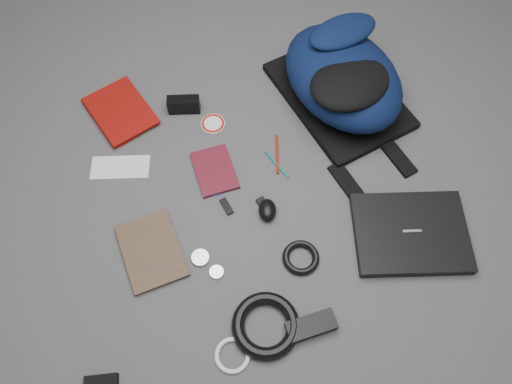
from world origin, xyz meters
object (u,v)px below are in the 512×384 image
object	(u,v)px
dvd_case	(215,170)
power_brick	(311,326)
backpack	(343,77)
mouse	(267,210)
textbook_red	(97,124)
comic_book	(124,261)
compact_camera	(184,105)
laptop	(411,233)

from	to	relation	value
dvd_case	power_brick	xyz separation A→B (m)	(0.14, -0.58, 0.01)
backpack	mouse	bearing A→B (deg)	-148.88
textbook_red	dvd_case	distance (m)	0.46
comic_book	dvd_case	size ratio (longest dim) A/B	1.34
compact_camera	textbook_red	bearing A→B (deg)	-169.04
laptop	textbook_red	bearing A→B (deg)	156.53
textbook_red	compact_camera	size ratio (longest dim) A/B	2.23
backpack	compact_camera	xyz separation A→B (m)	(-0.55, 0.10, -0.08)
compact_camera	power_brick	distance (m)	0.88
laptop	compact_camera	bearing A→B (deg)	144.86
compact_camera	power_brick	size ratio (longest dim) A/B	0.80
compact_camera	comic_book	bearing A→B (deg)	-106.50
mouse	compact_camera	bearing A→B (deg)	123.40
power_brick	mouse	bearing A→B (deg)	90.30
backpack	laptop	distance (m)	0.58
laptop	dvd_case	bearing A→B (deg)	157.82
power_brick	backpack	bearing A→B (deg)	62.20
compact_camera	mouse	xyz separation A→B (m)	(0.16, -0.48, -0.01)
backpack	compact_camera	size ratio (longest dim) A/B	4.85
mouse	laptop	bearing A→B (deg)	-12.08
laptop	backpack	bearing A→B (deg)	106.81
backpack	compact_camera	bearing A→B (deg)	156.38
textbook_red	mouse	size ratio (longest dim) A/B	3.19
laptop	textbook_red	world-z (taller)	laptop
compact_camera	mouse	world-z (taller)	compact_camera
backpack	power_brick	bearing A→B (deg)	-129.10
comic_book	compact_camera	size ratio (longest dim) A/B	2.10
laptop	mouse	xyz separation A→B (m)	(-0.41, 0.20, 0.00)
dvd_case	mouse	world-z (taller)	mouse
backpack	comic_book	bearing A→B (deg)	-167.32
comic_book	mouse	xyz separation A→B (m)	(0.47, 0.04, 0.01)
compact_camera	power_brick	xyz separation A→B (m)	(0.18, -0.86, -0.01)
mouse	power_brick	world-z (taller)	mouse
comic_book	compact_camera	bearing A→B (deg)	53.66
textbook_red	backpack	bearing A→B (deg)	-26.84
mouse	textbook_red	bearing A→B (deg)	148.29
power_brick	textbook_red	bearing A→B (deg)	117.55
backpack	textbook_red	distance (m)	0.88
comic_book	power_brick	xyz separation A→B (m)	(0.48, -0.35, 0.01)
laptop	power_brick	bearing A→B (deg)	-140.27
textbook_red	comic_book	size ratio (longest dim) A/B	1.06
comic_book	power_brick	bearing A→B (deg)	-41.69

